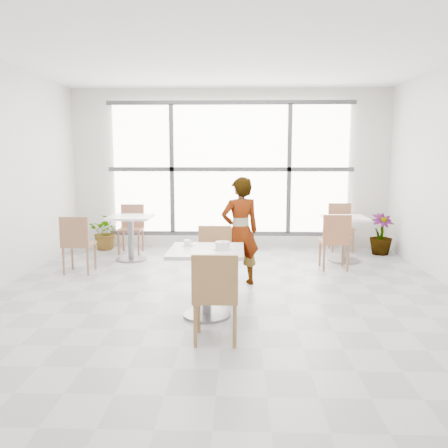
{
  "coord_description": "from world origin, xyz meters",
  "views": [
    {
      "loc": [
        0.16,
        -5.37,
        1.74
      ],
      "look_at": [
        0.0,
        -0.3,
        1.0
      ],
      "focal_mm": 37.33,
      "sensor_mm": 36.0,
      "label": 1
    }
  ],
  "objects_px": {
    "bg_chair_left_far": "(132,225)",
    "bg_table_left": "(131,232)",
    "chair_near": "(215,292)",
    "person": "(240,231)",
    "coffee_cup": "(187,243)",
    "bg_table_right": "(344,232)",
    "plant_right": "(381,234)",
    "chair_far": "(215,256)",
    "plant_left": "(106,232)",
    "oatmeal_bowl": "(223,245)",
    "main_table": "(207,270)",
    "bg_chair_right_near": "(335,238)",
    "bg_chair_left_near": "(77,241)",
    "bg_chair_right_far": "(340,223)"
  },
  "relations": [
    {
      "from": "bg_table_left",
      "to": "bg_chair_left_near",
      "type": "height_order",
      "value": "bg_chair_left_near"
    },
    {
      "from": "coffee_cup",
      "to": "bg_table_right",
      "type": "bearing_deg",
      "value": 48.34
    },
    {
      "from": "chair_far",
      "to": "person",
      "type": "height_order",
      "value": "person"
    },
    {
      "from": "plant_right",
      "to": "bg_chair_left_near",
      "type": "bearing_deg",
      "value": -162.52
    },
    {
      "from": "bg_table_left",
      "to": "bg_chair_left_far",
      "type": "height_order",
      "value": "bg_chair_left_far"
    },
    {
      "from": "bg_chair_right_near",
      "to": "plant_right",
      "type": "bearing_deg",
      "value": -131.56
    },
    {
      "from": "main_table",
      "to": "plant_left",
      "type": "xyz_separation_m",
      "value": [
        -2.15,
        3.66,
        -0.18
      ]
    },
    {
      "from": "bg_table_right",
      "to": "bg_chair_left_near",
      "type": "distance_m",
      "value": 4.26
    },
    {
      "from": "chair_near",
      "to": "bg_chair_right_near",
      "type": "height_order",
      "value": "same"
    },
    {
      "from": "main_table",
      "to": "bg_chair_right_near",
      "type": "relative_size",
      "value": 0.92
    },
    {
      "from": "chair_near",
      "to": "bg_chair_right_near",
      "type": "xyz_separation_m",
      "value": [
        1.69,
        2.92,
        0.0
      ]
    },
    {
      "from": "chair_far",
      "to": "person",
      "type": "bearing_deg",
      "value": 58.21
    },
    {
      "from": "oatmeal_bowl",
      "to": "main_table",
      "type": "bearing_deg",
      "value": 179.57
    },
    {
      "from": "bg_table_left",
      "to": "plant_left",
      "type": "relative_size",
      "value": 1.11
    },
    {
      "from": "bg_chair_left_near",
      "to": "bg_chair_right_far",
      "type": "relative_size",
      "value": 1.0
    },
    {
      "from": "bg_table_left",
      "to": "bg_chair_left_near",
      "type": "distance_m",
      "value": 1.12
    },
    {
      "from": "bg_table_right",
      "to": "bg_chair_right_near",
      "type": "xyz_separation_m",
      "value": [
        -0.28,
        -0.62,
        0.01
      ]
    },
    {
      "from": "bg_table_right",
      "to": "plant_left",
      "type": "bearing_deg",
      "value": 168.3
    },
    {
      "from": "chair_far",
      "to": "bg_table_right",
      "type": "bearing_deg",
      "value": 44.25
    },
    {
      "from": "main_table",
      "to": "bg_chair_right_near",
      "type": "bearing_deg",
      "value": 49.84
    },
    {
      "from": "oatmeal_bowl",
      "to": "person",
      "type": "bearing_deg",
      "value": 81.65
    },
    {
      "from": "chair_far",
      "to": "main_table",
      "type": "bearing_deg",
      "value": -93.32
    },
    {
      "from": "plant_right",
      "to": "bg_chair_right_far",
      "type": "bearing_deg",
      "value": 148.78
    },
    {
      "from": "bg_chair_left_far",
      "to": "bg_table_left",
      "type": "bearing_deg",
      "value": -78.26
    },
    {
      "from": "main_table",
      "to": "oatmeal_bowl",
      "type": "distance_m",
      "value": 0.32
    },
    {
      "from": "chair_near",
      "to": "person",
      "type": "distance_m",
      "value": 2.07
    },
    {
      "from": "coffee_cup",
      "to": "plant_right",
      "type": "bearing_deg",
      "value": 45.74
    },
    {
      "from": "chair_near",
      "to": "oatmeal_bowl",
      "type": "bearing_deg",
      "value": -93.19
    },
    {
      "from": "oatmeal_bowl",
      "to": "bg_table_left",
      "type": "bearing_deg",
      "value": 120.78
    },
    {
      "from": "chair_near",
      "to": "bg_chair_right_near",
      "type": "bearing_deg",
      "value": -120.12
    },
    {
      "from": "plant_left",
      "to": "bg_chair_left_near",
      "type": "bearing_deg",
      "value": -86.91
    },
    {
      "from": "coffee_cup",
      "to": "plant_left",
      "type": "relative_size",
      "value": 0.24
    },
    {
      "from": "plant_right",
      "to": "chair_near",
      "type": "bearing_deg",
      "value": -123.79
    },
    {
      "from": "bg_chair_left_far",
      "to": "main_table",
      "type": "bearing_deg",
      "value": -64.76
    },
    {
      "from": "main_table",
      "to": "bg_chair_right_near",
      "type": "height_order",
      "value": "bg_chair_right_near"
    },
    {
      "from": "bg_chair_left_near",
      "to": "bg_chair_left_far",
      "type": "xyz_separation_m",
      "value": [
        0.44,
        1.61,
        0.0
      ]
    },
    {
      "from": "chair_near",
      "to": "bg_table_left",
      "type": "bearing_deg",
      "value": -65.48
    },
    {
      "from": "chair_near",
      "to": "bg_chair_left_near",
      "type": "height_order",
      "value": "same"
    },
    {
      "from": "main_table",
      "to": "bg_table_right",
      "type": "distance_m",
      "value": 3.49
    },
    {
      "from": "chair_far",
      "to": "person",
      "type": "relative_size",
      "value": 0.59
    },
    {
      "from": "person",
      "to": "plant_right",
      "type": "height_order",
      "value": "person"
    },
    {
      "from": "bg_table_left",
      "to": "bg_chair_right_far",
      "type": "bearing_deg",
      "value": 14.78
    },
    {
      "from": "plant_right",
      "to": "bg_table_left",
      "type": "bearing_deg",
      "value": -172.27
    },
    {
      "from": "oatmeal_bowl",
      "to": "plant_right",
      "type": "xyz_separation_m",
      "value": [
        2.71,
        3.36,
        -0.43
      ]
    },
    {
      "from": "main_table",
      "to": "bg_table_right",
      "type": "xyz_separation_m",
      "value": [
        2.1,
        2.78,
        -0.04
      ]
    },
    {
      "from": "bg_table_right",
      "to": "coffee_cup",
      "type": "bearing_deg",
      "value": -131.66
    },
    {
      "from": "bg_table_left",
      "to": "chair_far",
      "type": "bearing_deg",
      "value": -52.61
    },
    {
      "from": "chair_far",
      "to": "chair_near",
      "type": "bearing_deg",
      "value": -86.74
    },
    {
      "from": "bg_chair_right_near",
      "to": "plant_right",
      "type": "xyz_separation_m",
      "value": [
        1.06,
        1.19,
        -0.14
      ]
    },
    {
      "from": "bg_table_right",
      "to": "plant_right",
      "type": "relative_size",
      "value": 1.03
    }
  ]
}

